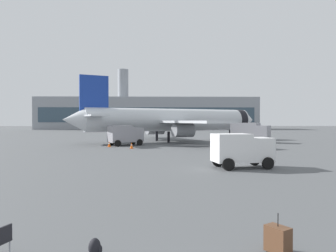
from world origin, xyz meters
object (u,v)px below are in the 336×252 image
(airplane_at_gate, at_px, (172,120))
(rolling_suitcase, at_px, (278,239))
(traveller_backpack, at_px, (95,248))
(cargo_van, at_px, (241,149))
(safety_cone_far, at_px, (109,144))
(fuel_truck, at_px, (250,132))
(gate_chair, at_px, (0,239))
(safety_cone_mid, at_px, (229,141))
(service_truck, at_px, (125,134))
(safety_cone_near, at_px, (132,145))

(airplane_at_gate, bearing_deg, rolling_suitcase, -88.47)
(rolling_suitcase, xyz_separation_m, traveller_backpack, (-4.89, -0.05, -0.16))
(cargo_van, bearing_deg, safety_cone_far, 124.14)
(fuel_truck, relative_size, gate_chair, 7.34)
(safety_cone_mid, bearing_deg, cargo_van, -100.45)
(gate_chair, bearing_deg, safety_cone_mid, 69.90)
(airplane_at_gate, bearing_deg, gate_chair, -97.60)
(service_truck, relative_size, gate_chair, 6.11)
(service_truck, distance_m, rolling_suitcase, 37.97)
(airplane_at_gate, bearing_deg, traveller_backpack, -94.59)
(rolling_suitcase, height_order, gate_chair, rolling_suitcase)
(traveller_backpack, bearing_deg, gate_chair, -178.32)
(service_truck, relative_size, traveller_backpack, 10.95)
(safety_cone_near, distance_m, gate_chair, 32.08)
(fuel_truck, height_order, safety_cone_mid, fuel_truck)
(safety_cone_far, bearing_deg, rolling_suitcase, -73.70)
(cargo_van, xyz_separation_m, safety_cone_mid, (4.72, 25.58, -1.06))
(safety_cone_near, relative_size, rolling_suitcase, 0.74)
(gate_chair, bearing_deg, safety_cone_near, 89.14)
(safety_cone_near, distance_m, traveller_backpack, 32.07)
(fuel_truck, xyz_separation_m, traveller_backpack, (-16.37, -43.01, -1.54))
(service_truck, distance_m, gate_chair, 37.20)
(cargo_van, height_order, rolling_suitcase, cargo_van)
(safety_cone_far, xyz_separation_m, traveller_backpack, (5.21, -34.60, -0.17))
(cargo_van, distance_m, gate_chair, 18.55)
(airplane_at_gate, xyz_separation_m, fuel_truck, (12.70, -2.76, -1.88))
(traveller_backpack, xyz_separation_m, gate_chair, (-2.44, -0.07, 0.27))
(safety_cone_mid, bearing_deg, safety_cone_far, -160.42)
(safety_cone_mid, distance_m, gate_chair, 43.65)
(fuel_truck, distance_m, gate_chair, 47.03)
(airplane_at_gate, xyz_separation_m, cargo_van, (4.17, -30.43, -2.21))
(cargo_van, bearing_deg, fuel_truck, 72.87)
(service_truck, bearing_deg, safety_cone_far, -126.80)
(safety_cone_mid, height_order, safety_cone_far, safety_cone_far)
(fuel_truck, bearing_deg, airplane_at_gate, 167.76)
(safety_cone_near, bearing_deg, cargo_van, -59.54)
(fuel_truck, relative_size, traveller_backpack, 13.14)
(safety_cone_near, xyz_separation_m, safety_cone_far, (-3.25, 2.59, 0.00))
(rolling_suitcase, bearing_deg, service_truck, 102.52)
(cargo_van, bearing_deg, gate_chair, -123.72)
(service_truck, distance_m, safety_cone_far, 3.35)
(rolling_suitcase, bearing_deg, gate_chair, -179.06)
(gate_chair, bearing_deg, airplane_at_gate, 82.40)
(safety_cone_mid, xyz_separation_m, rolling_suitcase, (-7.67, -40.87, 0.00))
(fuel_truck, relative_size, safety_cone_far, 7.67)
(safety_cone_near, relative_size, safety_cone_mid, 1.03)
(fuel_truck, height_order, rolling_suitcase, fuel_truck)
(airplane_at_gate, xyz_separation_m, safety_cone_far, (-8.89, -11.17, -3.25))
(cargo_van, bearing_deg, traveller_backpack, -117.08)
(service_truck, xyz_separation_m, rolling_suitcase, (8.23, -37.05, -1.22))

